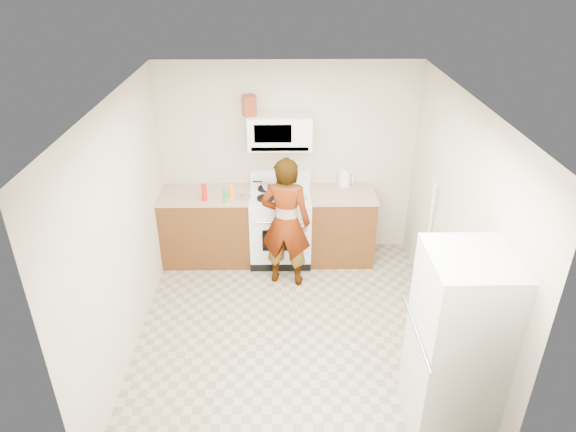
{
  "coord_description": "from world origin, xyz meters",
  "views": [
    {
      "loc": [
        -0.08,
        -4.28,
        3.66
      ],
      "look_at": [
        -0.02,
        0.55,
        1.11
      ],
      "focal_mm": 32.0,
      "sensor_mm": 36.0,
      "label": 1
    }
  ],
  "objects_px": {
    "gas_range": "(280,225)",
    "fridge": "(460,348)",
    "microwave": "(280,131)",
    "kettle": "(345,179)",
    "person": "(286,223)",
    "saucepan": "(270,184)"
  },
  "relations": [
    {
      "from": "fridge",
      "to": "saucepan",
      "type": "relative_size",
      "value": 8.39
    },
    {
      "from": "saucepan",
      "to": "microwave",
      "type": "bearing_deg",
      "value": 5.45
    },
    {
      "from": "person",
      "to": "kettle",
      "type": "xyz_separation_m",
      "value": [
        0.76,
        0.76,
        0.22
      ]
    },
    {
      "from": "microwave",
      "to": "person",
      "type": "relative_size",
      "value": 0.47
    },
    {
      "from": "microwave",
      "to": "fridge",
      "type": "xyz_separation_m",
      "value": [
        1.43,
        -2.82,
        -0.85
      ]
    },
    {
      "from": "gas_range",
      "to": "kettle",
      "type": "relative_size",
      "value": 6.2
    },
    {
      "from": "gas_range",
      "to": "fridge",
      "type": "relative_size",
      "value": 0.66
    },
    {
      "from": "gas_range",
      "to": "fridge",
      "type": "xyz_separation_m",
      "value": [
        1.43,
        -2.69,
        0.36
      ]
    },
    {
      "from": "gas_range",
      "to": "kettle",
      "type": "distance_m",
      "value": 1.01
    },
    {
      "from": "microwave",
      "to": "fridge",
      "type": "bearing_deg",
      "value": -63.15
    },
    {
      "from": "gas_range",
      "to": "microwave",
      "type": "relative_size",
      "value": 1.49
    },
    {
      "from": "kettle",
      "to": "microwave",
      "type": "bearing_deg",
      "value": -179.13
    },
    {
      "from": "microwave",
      "to": "kettle",
      "type": "relative_size",
      "value": 4.17
    },
    {
      "from": "gas_range",
      "to": "person",
      "type": "distance_m",
      "value": 0.62
    },
    {
      "from": "microwave",
      "to": "kettle",
      "type": "bearing_deg",
      "value": 7.22
    },
    {
      "from": "gas_range",
      "to": "person",
      "type": "xyz_separation_m",
      "value": [
        0.06,
        -0.53,
        0.32
      ]
    },
    {
      "from": "gas_range",
      "to": "fridge",
      "type": "height_order",
      "value": "fridge"
    },
    {
      "from": "microwave",
      "to": "person",
      "type": "distance_m",
      "value": 1.11
    },
    {
      "from": "microwave",
      "to": "kettle",
      "type": "xyz_separation_m",
      "value": [
        0.82,
        0.1,
        -0.67
      ]
    },
    {
      "from": "microwave",
      "to": "kettle",
      "type": "distance_m",
      "value": 1.07
    },
    {
      "from": "kettle",
      "to": "saucepan",
      "type": "xyz_separation_m",
      "value": [
        -0.95,
        -0.12,
        -0.02
      ]
    },
    {
      "from": "gas_range",
      "to": "person",
      "type": "bearing_deg",
      "value": -83.19
    }
  ]
}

